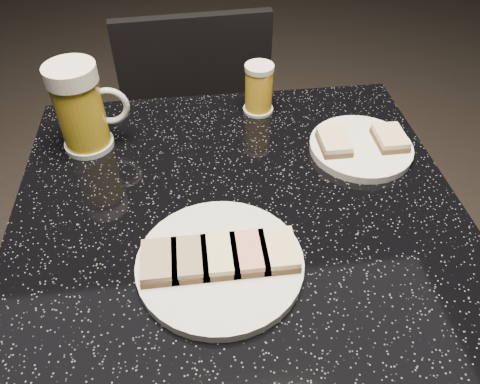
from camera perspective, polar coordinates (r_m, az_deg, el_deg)
name	(u,v)px	position (r m, az deg, el deg)	size (l,w,h in m)	color
plate_large	(220,264)	(0.65, -2.45, -8.71)	(0.23, 0.23, 0.01)	silver
plate_small	(361,147)	(0.86, 14.49, 5.29)	(0.18, 0.18, 0.01)	white
table	(240,304)	(0.91, 0.00, -13.50)	(0.70, 0.70, 0.75)	black
beer_mug	(81,108)	(0.85, -18.78, 9.68)	(0.13, 0.09, 0.16)	silver
beer_tumbler	(259,89)	(0.91, 2.30, 12.46)	(0.06, 0.06, 0.10)	silver
chair	(206,170)	(1.19, -4.21, 2.63)	(0.38, 0.38, 0.85)	black
canapes_on_plate_large	(220,256)	(0.64, -2.49, -7.80)	(0.21, 0.07, 0.02)	#4C3521
canapes_on_plate_small	(362,140)	(0.85, 14.68, 6.15)	(0.15, 0.07, 0.02)	#4C3521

